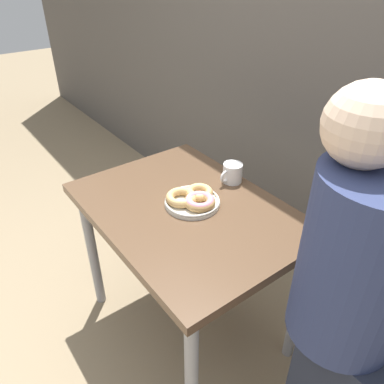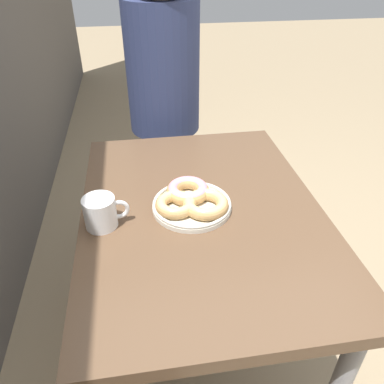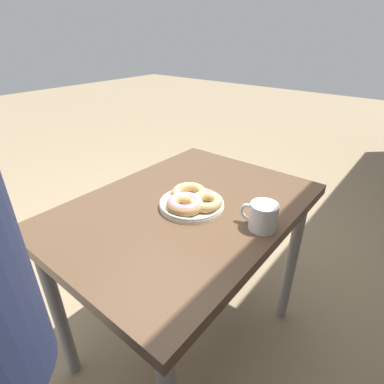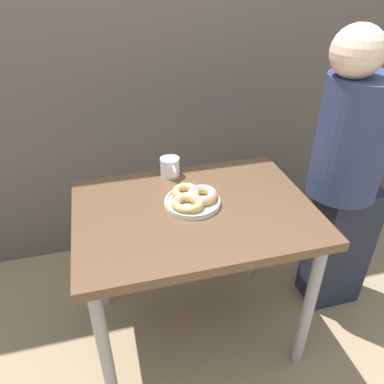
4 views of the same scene
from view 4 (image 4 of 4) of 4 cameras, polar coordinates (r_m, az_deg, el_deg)
name	(u,v)px [view 4 (image 4 of 4)]	position (r m, az deg, el deg)	size (l,w,h in m)	color
wall_back	(153,33)	(2.08, -5.98, 22.99)	(8.00, 0.05, 2.60)	#56514C
dining_table	(194,227)	(1.59, 0.34, -5.39)	(0.97, 0.71, 0.76)	brown
donut_plate	(192,198)	(1.54, 0.07, -0.96)	(0.24, 0.25, 0.06)	silver
coffee_mug	(170,167)	(1.74, -3.35, 3.84)	(0.09, 0.13, 0.09)	white
person_figure	(346,180)	(1.87, 22.47, 1.63)	(0.39, 0.31, 1.43)	#232838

